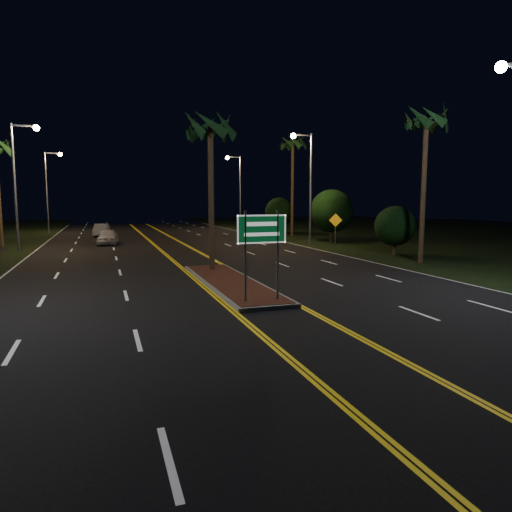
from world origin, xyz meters
name	(u,v)px	position (x,y,z in m)	size (l,w,h in m)	color
ground	(293,325)	(0.00, 0.00, 0.00)	(120.00, 120.00, 0.00)	black
grass_right	(466,236)	(30.00, 25.00, 0.00)	(40.00, 110.00, 0.01)	black
median_island	(230,282)	(0.00, 7.00, 0.08)	(2.25, 10.25, 0.17)	gray
highway_sign	(262,238)	(0.00, 2.80, 2.40)	(1.80, 0.08, 3.20)	gray
streetlight_left_mid	(20,172)	(-10.61, 24.00, 5.66)	(1.91, 0.44, 9.00)	gray
streetlight_left_far	(50,182)	(-10.61, 44.00, 5.66)	(1.91, 0.44, 9.00)	gray
streetlight_right_mid	(307,176)	(10.61, 22.00, 5.66)	(1.91, 0.44, 9.00)	gray
streetlight_right_far	(237,184)	(10.61, 42.00, 5.66)	(1.91, 0.44, 9.00)	gray
palm_median	(210,127)	(0.00, 10.50, 7.28)	(2.40, 2.40, 8.30)	#382819
palm_right_near	(427,120)	(12.50, 10.00, 8.21)	(2.40, 2.40, 9.30)	#382819
palm_right_far	(293,144)	(12.80, 30.00, 9.14)	(2.40, 2.40, 10.30)	#382819
shrub_near	(395,226)	(13.50, 14.00, 1.95)	(2.70, 2.70, 3.30)	#382819
shrub_mid	(331,211)	(14.00, 24.00, 2.73)	(3.78, 3.78, 4.62)	#382819
shrub_far	(279,212)	(13.80, 36.00, 2.34)	(3.24, 3.24, 3.96)	#382819
car_near	(108,235)	(-4.87, 27.84, 0.76)	(1.96, 4.56, 1.52)	silver
car_far	(101,229)	(-5.36, 37.10, 0.74)	(1.90, 4.44, 1.48)	silver
warning_sign	(335,224)	(13.00, 21.37, 1.69)	(1.03, 0.38, 2.58)	gray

